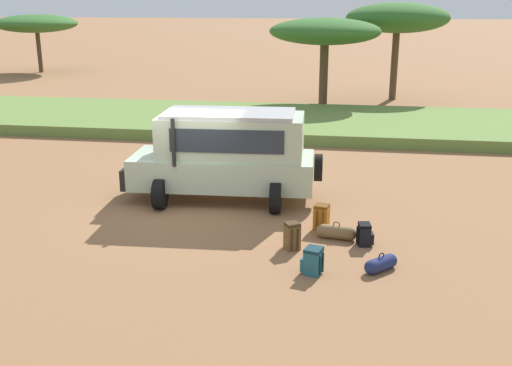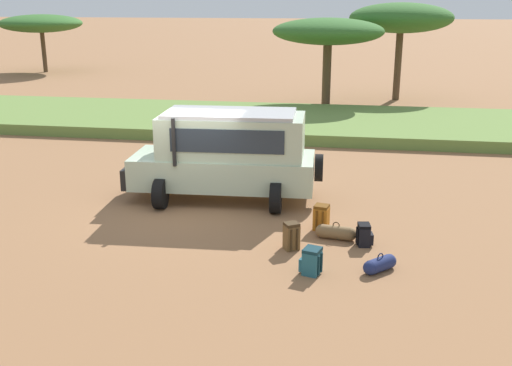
{
  "view_description": "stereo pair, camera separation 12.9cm",
  "coord_description": "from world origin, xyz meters",
  "views": [
    {
      "loc": [
        4.01,
        -14.42,
        5.29
      ],
      "look_at": [
        1.85,
        -0.67,
        1.0
      ],
      "focal_mm": 42.0,
      "sensor_mm": 36.0,
      "label": 1
    },
    {
      "loc": [
        4.13,
        -14.4,
        5.29
      ],
      "look_at": [
        1.85,
        -0.67,
        1.0
      ],
      "focal_mm": 42.0,
      "sensor_mm": 36.0,
      "label": 2
    }
  ],
  "objects": [
    {
      "name": "ground_plane",
      "position": [
        0.0,
        0.0,
        0.0
      ],
      "size": [
        320.0,
        320.0,
        0.0
      ],
      "primitive_type": "plane",
      "color": "#936642"
    },
    {
      "name": "grass_bank",
      "position": [
        0.0,
        10.89,
        0.22
      ],
      "size": [
        120.0,
        7.0,
        0.44
      ],
      "color": "olive",
      "rests_on": "ground_plane"
    },
    {
      "name": "safari_vehicle",
      "position": [
        0.79,
        0.94,
        1.29
      ],
      "size": [
        5.4,
        2.9,
        2.44
      ],
      "color": "#B2C6A8",
      "rests_on": "ground_plane"
    },
    {
      "name": "backpack_beside_front_wheel",
      "position": [
        2.9,
        -2.23,
        0.3
      ],
      "size": [
        0.41,
        0.43,
        0.62
      ],
      "color": "brown",
      "rests_on": "ground_plane"
    },
    {
      "name": "backpack_cluster_center",
      "position": [
        4.49,
        -1.75,
        0.24
      ],
      "size": [
        0.4,
        0.38,
        0.51
      ],
      "color": "black",
      "rests_on": "ground_plane"
    },
    {
      "name": "backpack_near_rear_wheel",
      "position": [
        3.43,
        -3.39,
        0.27
      ],
      "size": [
        0.47,
        0.44,
        0.55
      ],
      "color": "#235B6B",
      "rests_on": "ground_plane"
    },
    {
      "name": "backpack_outermost",
      "position": [
        3.48,
        -0.94,
        0.3
      ],
      "size": [
        0.39,
        0.45,
        0.62
      ],
      "color": "#B26619",
      "rests_on": "ground_plane"
    },
    {
      "name": "duffel_bag_low_black_case",
      "position": [
        3.85,
        -1.48,
        0.16
      ],
      "size": [
        0.95,
        0.41,
        0.42
      ],
      "color": "brown",
      "rests_on": "ground_plane"
    },
    {
      "name": "duffel_bag_soft_canvas",
      "position": [
        4.79,
        -3.06,
        0.15
      ],
      "size": [
        0.68,
        0.69,
        0.4
      ],
      "color": "navy",
      "rests_on": "ground_plane"
    },
    {
      "name": "acacia_tree_far_left",
      "position": [
        -19.01,
        28.01,
        3.54
      ],
      "size": [
        5.86,
        6.34,
        4.2
      ],
      "color": "brown",
      "rests_on": "ground_plane"
    },
    {
      "name": "acacia_tree_left_mid",
      "position": [
        2.69,
        15.53,
        3.75
      ],
      "size": [
        5.41,
        4.66,
        4.43
      ],
      "color": "brown",
      "rests_on": "ground_plane"
    },
    {
      "name": "acacia_tree_centre_back",
      "position": [
        6.33,
        19.13,
        4.3
      ],
      "size": [
        5.43,
        4.62,
        5.12
      ],
      "color": "brown",
      "rests_on": "ground_plane"
    }
  ]
}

